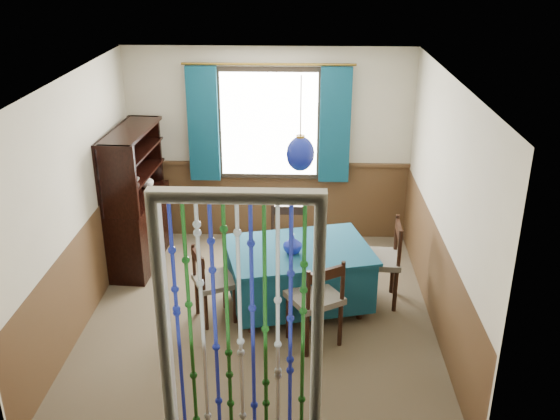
{
  "coord_description": "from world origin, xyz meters",
  "views": [
    {
      "loc": [
        0.41,
        -5.62,
        3.61
      ],
      "look_at": [
        0.2,
        0.24,
        1.11
      ],
      "focal_mm": 40.0,
      "sensor_mm": 36.0,
      "label": 1
    }
  ],
  "objects_px": {
    "chair_left": "(212,282)",
    "vase_table": "(293,245)",
    "chair_right": "(381,260)",
    "bowl_shelf": "(131,181)",
    "chair_near": "(316,300)",
    "pendant_lamp": "(300,153)",
    "sideboard": "(138,217)",
    "vase_sideboard": "(147,180)",
    "chair_far": "(288,243)",
    "dining_table": "(299,273)"
  },
  "relations": [
    {
      "from": "chair_near",
      "to": "sideboard",
      "type": "relative_size",
      "value": 0.55
    },
    {
      "from": "dining_table",
      "to": "bowl_shelf",
      "type": "distance_m",
      "value": 2.16
    },
    {
      "from": "vase_sideboard",
      "to": "vase_table",
      "type": "bearing_deg",
      "value": -38.69
    },
    {
      "from": "chair_left",
      "to": "dining_table",
      "type": "bearing_deg",
      "value": 80.82
    },
    {
      "from": "chair_right",
      "to": "pendant_lamp",
      "type": "height_order",
      "value": "pendant_lamp"
    },
    {
      "from": "vase_sideboard",
      "to": "dining_table",
      "type": "bearing_deg",
      "value": -35.79
    },
    {
      "from": "vase_table",
      "to": "vase_sideboard",
      "type": "bearing_deg",
      "value": 141.31
    },
    {
      "from": "chair_left",
      "to": "pendant_lamp",
      "type": "relative_size",
      "value": 0.88
    },
    {
      "from": "chair_near",
      "to": "pendant_lamp",
      "type": "xyz_separation_m",
      "value": [
        -0.17,
        0.65,
        1.25
      ]
    },
    {
      "from": "sideboard",
      "to": "chair_near",
      "type": "bearing_deg",
      "value": -34.73
    },
    {
      "from": "vase_table",
      "to": "vase_sideboard",
      "type": "distance_m",
      "value": 2.35
    },
    {
      "from": "dining_table",
      "to": "pendant_lamp",
      "type": "height_order",
      "value": "pendant_lamp"
    },
    {
      "from": "chair_right",
      "to": "vase_table",
      "type": "distance_m",
      "value": 1.03
    },
    {
      "from": "bowl_shelf",
      "to": "sideboard",
      "type": "bearing_deg",
      "value": 101.03
    },
    {
      "from": "pendant_lamp",
      "to": "vase_table",
      "type": "height_order",
      "value": "pendant_lamp"
    },
    {
      "from": "chair_near",
      "to": "bowl_shelf",
      "type": "distance_m",
      "value": 2.57
    },
    {
      "from": "chair_near",
      "to": "pendant_lamp",
      "type": "bearing_deg",
      "value": 73.74
    },
    {
      "from": "chair_near",
      "to": "bowl_shelf",
      "type": "bearing_deg",
      "value": 115.62
    },
    {
      "from": "pendant_lamp",
      "to": "bowl_shelf",
      "type": "height_order",
      "value": "pendant_lamp"
    },
    {
      "from": "chair_far",
      "to": "chair_left",
      "type": "distance_m",
      "value": 1.14
    },
    {
      "from": "chair_right",
      "to": "bowl_shelf",
      "type": "distance_m",
      "value": 2.91
    },
    {
      "from": "chair_far",
      "to": "chair_left",
      "type": "xyz_separation_m",
      "value": [
        -0.76,
        -0.85,
        -0.04
      ]
    },
    {
      "from": "chair_far",
      "to": "vase_table",
      "type": "bearing_deg",
      "value": 95.01
    },
    {
      "from": "chair_right",
      "to": "bowl_shelf",
      "type": "height_order",
      "value": "bowl_shelf"
    },
    {
      "from": "chair_left",
      "to": "bowl_shelf",
      "type": "distance_m",
      "value": 1.58
    },
    {
      "from": "chair_near",
      "to": "chair_left",
      "type": "relative_size",
      "value": 1.13
    },
    {
      "from": "pendant_lamp",
      "to": "vase_sideboard",
      "type": "distance_m",
      "value": 2.47
    },
    {
      "from": "chair_left",
      "to": "bowl_shelf",
      "type": "xyz_separation_m",
      "value": [
        -1.01,
        0.97,
        0.73
      ]
    },
    {
      "from": "chair_right",
      "to": "sideboard",
      "type": "xyz_separation_m",
      "value": [
        -2.84,
        0.85,
        0.08
      ]
    },
    {
      "from": "chair_far",
      "to": "bowl_shelf",
      "type": "distance_m",
      "value": 1.9
    },
    {
      "from": "chair_left",
      "to": "vase_table",
      "type": "xyz_separation_m",
      "value": [
        0.82,
        0.16,
        0.36
      ]
    },
    {
      "from": "chair_right",
      "to": "bowl_shelf",
      "type": "xyz_separation_m",
      "value": [
        -2.78,
        0.54,
        0.67
      ]
    },
    {
      "from": "chair_left",
      "to": "vase_sideboard",
      "type": "bearing_deg",
      "value": -173.82
    },
    {
      "from": "dining_table",
      "to": "vase_table",
      "type": "height_order",
      "value": "vase_table"
    },
    {
      "from": "chair_right",
      "to": "bowl_shelf",
      "type": "relative_size",
      "value": 4.89
    },
    {
      "from": "sideboard",
      "to": "bowl_shelf",
      "type": "relative_size",
      "value": 8.64
    },
    {
      "from": "dining_table",
      "to": "vase_sideboard",
      "type": "bearing_deg",
      "value": 129.81
    },
    {
      "from": "bowl_shelf",
      "to": "vase_table",
      "type": "bearing_deg",
      "value": -23.67
    },
    {
      "from": "dining_table",
      "to": "vase_sideboard",
      "type": "relative_size",
      "value": 9.11
    },
    {
      "from": "bowl_shelf",
      "to": "dining_table",
      "type": "bearing_deg",
      "value": -20.35
    },
    {
      "from": "pendant_lamp",
      "to": "chair_left",
      "type": "bearing_deg",
      "value": -163.48
    },
    {
      "from": "vase_table",
      "to": "vase_sideboard",
      "type": "xyz_separation_m",
      "value": [
        -1.83,
        1.47,
        0.13
      ]
    },
    {
      "from": "chair_left",
      "to": "sideboard",
      "type": "bearing_deg",
      "value": -165.57
    },
    {
      "from": "vase_table",
      "to": "bowl_shelf",
      "type": "height_order",
      "value": "bowl_shelf"
    },
    {
      "from": "chair_left",
      "to": "pendant_lamp",
      "type": "xyz_separation_m",
      "value": [
        0.88,
        0.26,
        1.3
      ]
    },
    {
      "from": "chair_far",
      "to": "bowl_shelf",
      "type": "bearing_deg",
      "value": -3.72
    },
    {
      "from": "vase_sideboard",
      "to": "chair_right",
      "type": "bearing_deg",
      "value": -23.43
    },
    {
      "from": "chair_far",
      "to": "pendant_lamp",
      "type": "height_order",
      "value": "pendant_lamp"
    },
    {
      "from": "dining_table",
      "to": "vase_sideboard",
      "type": "distance_m",
      "value": 2.39
    },
    {
      "from": "chair_far",
      "to": "bowl_shelf",
      "type": "relative_size",
      "value": 4.65
    }
  ]
}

